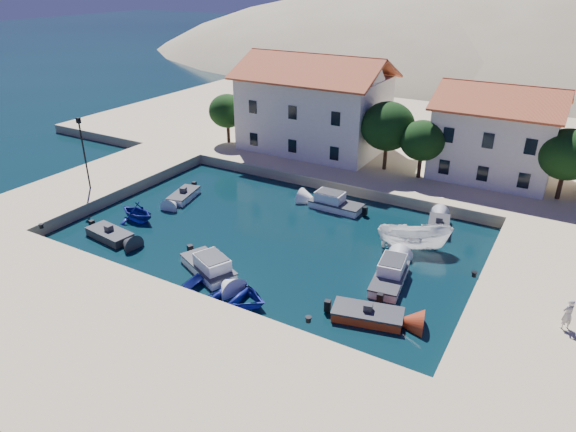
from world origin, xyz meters
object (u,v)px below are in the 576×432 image
object	(u,v)px
boat_east	(413,249)
building_mid	(497,130)
lamppost	(83,147)
pedestrian	(568,314)
cabin_cruiser_south	(208,265)
cabin_cruiser_east	(390,277)
building_left	(314,102)
rowboat_south	(226,298)

from	to	relation	value
boat_east	building_mid	bearing A→B (deg)	-31.31
lamppost	building_mid	bearing A→B (deg)	35.45
lamppost	pedestrian	xyz separation A→B (m)	(37.44, -0.86, -2.85)
cabin_cruiser_south	building_mid	bearing A→B (deg)	87.24
cabin_cruiser_east	pedestrian	distance (m)	10.15
building_left	boat_east	xyz separation A→B (m)	(15.87, -14.65, -5.94)
building_mid	rowboat_south	bearing A→B (deg)	-110.10
pedestrian	rowboat_south	bearing A→B (deg)	-24.01
building_mid	cabin_cruiser_south	world-z (taller)	building_mid
rowboat_south	pedestrian	bearing A→B (deg)	-74.73
pedestrian	building_left	bearing A→B (deg)	-80.22
pedestrian	cabin_cruiser_east	bearing A→B (deg)	-47.25
lamppost	pedestrian	distance (m)	37.55
cabin_cruiser_east	boat_east	xyz separation A→B (m)	(-0.07, 5.18, -0.48)
boat_east	rowboat_south	bearing A→B (deg)	122.64
cabin_cruiser_south	pedestrian	bearing A→B (deg)	34.15
lamppost	cabin_cruiser_south	distance (m)	17.70
building_left	rowboat_south	bearing A→B (deg)	-73.33
lamppost	cabin_cruiser_east	bearing A→B (deg)	0.34
lamppost	boat_east	size ratio (longest dim) A/B	1.18
boat_east	cabin_cruiser_east	bearing A→B (deg)	157.26
lamppost	boat_east	bearing A→B (deg)	11.06
cabin_cruiser_east	pedestrian	size ratio (longest dim) A/B	2.57
building_mid	boat_east	distance (m)	16.64
rowboat_south	boat_east	world-z (taller)	boat_east
building_left	lamppost	bearing A→B (deg)	-119.90
rowboat_south	pedestrian	distance (m)	18.96
building_mid	cabin_cruiser_east	bearing A→B (deg)	-95.64
building_mid	cabin_cruiser_east	distance (m)	21.47
boat_east	pedestrian	world-z (taller)	pedestrian
building_left	pedestrian	xyz separation A→B (m)	(25.94, -20.86, -4.03)
cabin_cruiser_south	pedestrian	distance (m)	21.25
cabin_cruiser_south	building_left	bearing A→B (deg)	125.73
building_mid	rowboat_south	size ratio (longest dim) A/B	1.90
building_mid	lamppost	size ratio (longest dim) A/B	1.69
cabin_cruiser_south	pedestrian	size ratio (longest dim) A/B	2.74
building_left	pedestrian	distance (m)	33.53
rowboat_south	cabin_cruiser_east	distance (m)	10.43
rowboat_south	lamppost	bearing A→B (deg)	69.38
building_left	building_mid	xyz separation A→B (m)	(18.00, 1.00, -0.71)
boat_east	building_left	bearing A→B (deg)	23.73
cabin_cruiser_south	boat_east	size ratio (longest dim) A/B	0.94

